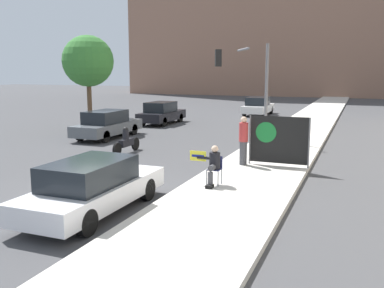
# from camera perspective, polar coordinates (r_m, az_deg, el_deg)

# --- Properties ---
(ground_plane) EXTENTS (160.00, 160.00, 0.00)m
(ground_plane) POSITION_cam_1_polar(r_m,az_deg,el_deg) (13.57, -12.43, -6.27)
(ground_plane) COLOR #444447
(sidewalk_curb) EXTENTS (3.41, 90.00, 0.17)m
(sidewalk_curb) POSITION_cam_1_polar(r_m,az_deg,el_deg) (26.22, 14.08, 1.57)
(sidewalk_curb) COLOR beige
(sidewalk_curb) RESTS_ON ground_plane
(seated_protester) EXTENTS (1.00, 0.77, 1.24)m
(seated_protester) POSITION_cam_1_polar(r_m,az_deg,el_deg) (13.28, 2.83, -2.66)
(seated_protester) COLOR #474C56
(seated_protester) RESTS_ON sidewalk_curb
(jogger_on_sidewalk) EXTENTS (0.34, 0.34, 1.83)m
(jogger_on_sidewalk) POSITION_cam_1_polar(r_m,az_deg,el_deg) (16.20, 6.87, 0.52)
(jogger_on_sidewalk) COLOR #424247
(jogger_on_sidewalk) RESTS_ON sidewalk_curb
(protest_banner) EXTENTS (2.25, 0.06, 1.86)m
(protest_banner) POSITION_cam_1_polar(r_m,az_deg,el_deg) (16.21, 11.43, 0.54)
(protest_banner) COLOR slate
(protest_banner) RESTS_ON sidewalk_curb
(traffic_light_pole) EXTENTS (2.50, 2.27, 4.86)m
(traffic_light_pole) POSITION_cam_1_polar(r_m,az_deg,el_deg) (21.93, 7.35, 9.08)
(traffic_light_pole) COLOR slate
(traffic_light_pole) RESTS_ON sidewalk_curb
(parked_car_curbside) EXTENTS (1.79, 4.74, 1.43)m
(parked_car_curbside) POSITION_cam_1_polar(r_m,az_deg,el_deg) (11.48, -13.12, -5.55)
(parked_car_curbside) COLOR silver
(parked_car_curbside) RESTS_ON ground_plane
(car_on_road_nearest) EXTENTS (1.77, 4.76, 1.53)m
(car_on_road_nearest) POSITION_cam_1_polar(r_m,az_deg,el_deg) (24.12, -11.26, 2.59)
(car_on_road_nearest) COLOR #565B60
(car_on_road_nearest) RESTS_ON ground_plane
(car_on_road_midblock) EXTENTS (1.79, 4.45, 1.54)m
(car_on_road_midblock) POSITION_cam_1_polar(r_m,az_deg,el_deg) (29.97, -4.09, 4.14)
(car_on_road_midblock) COLOR black
(car_on_road_midblock) RESTS_ON ground_plane
(car_on_road_distant) EXTENTS (1.85, 4.62, 1.51)m
(car_on_road_distant) POSITION_cam_1_polar(r_m,az_deg,el_deg) (36.34, 8.80, 5.01)
(car_on_road_distant) COLOR white
(car_on_road_distant) RESTS_ON ground_plane
(motorcycle_on_road) EXTENTS (0.28, 2.23, 1.20)m
(motorcycle_on_road) POSITION_cam_1_polar(r_m,az_deg,el_deg) (19.52, -8.75, 0.30)
(motorcycle_on_road) COLOR black
(motorcycle_on_road) RESTS_ON ground_plane
(street_tree_near_curb) EXTENTS (3.10, 3.10, 5.81)m
(street_tree_near_curb) POSITION_cam_1_polar(r_m,az_deg,el_deg) (27.13, -13.71, 10.66)
(street_tree_near_curb) COLOR brown
(street_tree_near_curb) RESTS_ON ground_plane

